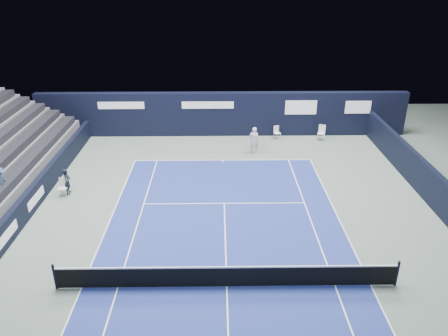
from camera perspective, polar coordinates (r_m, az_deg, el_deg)
The scene contains 12 objects.
ground at distance 18.69m, azimuth 0.23°, elevation -11.31°, with size 48.00×48.00×0.00m, color #58695F.
court_surface at distance 17.11m, azimuth 0.36°, elevation -15.24°, with size 10.97×23.77×0.01m, color navy.
enclosure_wall_right at distance 24.16m, azimuth 25.83°, elevation -2.62°, with size 0.30×22.00×1.80m, color black.
folding_chair_back_a at distance 30.91m, azimuth 6.88°, elevation 4.95°, with size 0.52×0.54×0.91m.
folding_chair_back_b at distance 31.15m, azimuth 12.63°, elevation 4.68°, with size 0.61×0.60×1.08m.
line_judge_chair at distance 24.43m, azimuth -20.26°, elevation -2.18°, with size 0.46×0.44×0.99m.
line_judge at distance 24.48m, azimuth -19.81°, elevation -1.65°, with size 0.53×0.35×1.44m, color black.
court_markings at distance 17.11m, azimuth 0.36°, elevation -15.23°, with size 11.03×23.83×0.00m.
tennis_net at distance 16.79m, azimuth 0.36°, elevation -13.92°, with size 12.90×0.10×1.10m.
back_sponsor_wall at distance 31.07m, azimuth -0.24°, elevation 7.07°, with size 26.00×0.63×3.10m.
side_barrier_left at distance 23.60m, azimuth -23.74°, elevation -3.67°, with size 0.33×22.00×1.20m.
tennis_player at distance 28.23m, azimuth 3.96°, elevation 3.69°, with size 0.72×0.89×1.74m.
Camera 1 is at (-0.29, -13.10, 11.02)m, focal length 35.00 mm.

